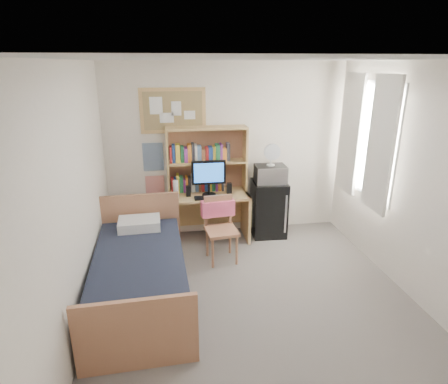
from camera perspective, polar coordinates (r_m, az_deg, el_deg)
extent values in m
cube|color=slate|center=(4.36, 5.08, -17.23)|extent=(3.60, 4.20, 0.02)
cube|color=silver|center=(3.52, 6.39, 19.49)|extent=(3.60, 4.20, 0.02)
cube|color=white|center=(5.72, 0.37, 6.28)|extent=(3.60, 0.04, 2.60)
cube|color=white|center=(2.03, 21.68, -21.17)|extent=(3.60, 0.04, 2.60)
cube|color=white|center=(3.73, -22.19, -2.27)|extent=(0.04, 4.20, 2.60)
cube|color=white|center=(4.53, 28.27, 0.49)|extent=(0.04, 4.20, 2.60)
cube|color=white|center=(5.40, 20.87, 7.53)|extent=(0.10, 1.40, 1.70)
cube|color=white|center=(5.05, 22.76, 6.56)|extent=(0.04, 0.55, 1.70)
cube|color=white|center=(5.73, 18.66, 8.38)|extent=(0.04, 0.55, 1.70)
cube|color=#A28855|center=(5.52, -7.78, 12.19)|extent=(0.94, 0.03, 0.64)
cube|color=#224F8B|center=(5.65, -10.74, 5.26)|extent=(0.30, 0.01, 0.42)
cube|color=red|center=(5.77, -10.45, 0.73)|extent=(0.28, 0.01, 0.36)
cube|color=tan|center=(5.66, -2.32, -3.78)|extent=(1.18, 0.59, 0.74)
cube|color=#B37954|center=(5.03, -0.37, -5.87)|extent=(0.49, 0.49, 0.89)
cube|color=black|center=(5.85, 6.80, -2.48)|extent=(0.53, 0.53, 0.86)
cube|color=black|center=(4.41, -12.65, -12.69)|extent=(1.08, 2.07, 0.56)
cube|color=tan|center=(5.53, -2.62, 4.95)|extent=(1.18, 0.30, 0.96)
cube|color=black|center=(5.39, -2.33, 2.14)|extent=(0.49, 0.04, 0.52)
cube|color=black|center=(5.34, -2.12, -0.86)|extent=(0.45, 0.14, 0.02)
cube|color=black|center=(5.42, -5.46, 0.15)|extent=(0.07, 0.07, 0.16)
cube|color=black|center=(5.49, 0.80, 0.52)|extent=(0.07, 0.07, 0.17)
cylinder|color=silver|center=(5.36, -7.36, 0.43)|extent=(0.08, 0.08, 0.26)
cube|color=#FF6187|center=(5.11, -0.95, -2.47)|extent=(0.47, 0.19, 0.22)
cube|color=silver|center=(5.65, 7.07, 2.75)|extent=(0.47, 0.36, 0.26)
cylinder|color=silver|center=(5.58, 7.18, 5.51)|extent=(0.25, 0.25, 0.30)
cube|color=silver|center=(4.92, -12.78, -4.71)|extent=(0.53, 0.38, 0.13)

